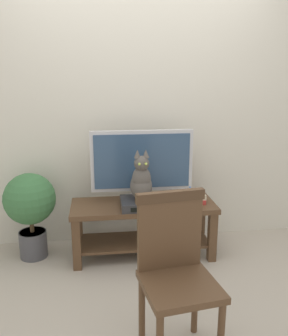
{
  "coord_description": "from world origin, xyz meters",
  "views": [
    {
      "loc": [
        -0.37,
        -2.55,
        1.61
      ],
      "look_at": [
        -0.0,
        0.41,
        0.83
      ],
      "focal_mm": 39.14,
      "sensor_mm": 36.0,
      "label": 1
    }
  ],
  "objects_px": {
    "cat": "(141,181)",
    "book_stack": "(193,198)",
    "wooden_chair": "(175,264)",
    "tv_stand": "(143,219)",
    "media_box": "(141,203)",
    "tv": "(142,163)",
    "potted_plant": "(30,205)"
  },
  "relations": [
    {
      "from": "book_stack",
      "to": "wooden_chair",
      "type": "bearing_deg",
      "value": -109.48
    },
    {
      "from": "media_box",
      "to": "potted_plant",
      "type": "height_order",
      "value": "potted_plant"
    },
    {
      "from": "cat",
      "to": "potted_plant",
      "type": "relative_size",
      "value": 0.57
    },
    {
      "from": "book_stack",
      "to": "potted_plant",
      "type": "distance_m",
      "value": 1.43
    },
    {
      "from": "tv_stand",
      "to": "potted_plant",
      "type": "xyz_separation_m",
      "value": [
        -0.98,
        0.09,
        0.15
      ]
    },
    {
      "from": "potted_plant",
      "to": "cat",
      "type": "bearing_deg",
      "value": -10.95
    },
    {
      "from": "book_stack",
      "to": "cat",
      "type": "bearing_deg",
      "value": -171.0
    },
    {
      "from": "media_box",
      "to": "wooden_chair",
      "type": "distance_m",
      "value": 1.09
    },
    {
      "from": "cat",
      "to": "wooden_chair",
      "type": "bearing_deg",
      "value": -86.48
    },
    {
      "from": "tv",
      "to": "potted_plant",
      "type": "bearing_deg",
      "value": -179.35
    },
    {
      "from": "tv_stand",
      "to": "media_box",
      "type": "distance_m",
      "value": 0.2
    },
    {
      "from": "media_box",
      "to": "cat",
      "type": "xyz_separation_m",
      "value": [
        0.0,
        -0.01,
        0.2
      ]
    },
    {
      "from": "potted_plant",
      "to": "book_stack",
      "type": "bearing_deg",
      "value": -4.4
    },
    {
      "from": "wooden_chair",
      "to": "tv_stand",
      "type": "bearing_deg",
      "value": 91.88
    },
    {
      "from": "wooden_chair",
      "to": "book_stack",
      "type": "height_order",
      "value": "wooden_chair"
    },
    {
      "from": "wooden_chair",
      "to": "potted_plant",
      "type": "height_order",
      "value": "wooden_chair"
    },
    {
      "from": "cat",
      "to": "book_stack",
      "type": "height_order",
      "value": "cat"
    },
    {
      "from": "tv_stand",
      "to": "cat",
      "type": "height_order",
      "value": "cat"
    },
    {
      "from": "tv_stand",
      "to": "tv",
      "type": "relative_size",
      "value": 1.4
    },
    {
      "from": "tv_stand",
      "to": "tv",
      "type": "distance_m",
      "value": 0.5
    },
    {
      "from": "media_box",
      "to": "cat",
      "type": "relative_size",
      "value": 0.78
    },
    {
      "from": "tv",
      "to": "book_stack",
      "type": "distance_m",
      "value": 0.55
    },
    {
      "from": "potted_plant",
      "to": "tv_stand",
      "type": "bearing_deg",
      "value": -5.09
    },
    {
      "from": "tv_stand",
      "to": "media_box",
      "type": "xyz_separation_m",
      "value": [
        -0.03,
        -0.08,
        0.18
      ]
    },
    {
      "from": "media_box",
      "to": "book_stack",
      "type": "height_order",
      "value": "book_stack"
    },
    {
      "from": "media_box",
      "to": "cat",
      "type": "bearing_deg",
      "value": -85.67
    },
    {
      "from": "book_stack",
      "to": "tv_stand",
      "type": "bearing_deg",
      "value": 177.13
    },
    {
      "from": "tv",
      "to": "book_stack",
      "type": "xyz_separation_m",
      "value": [
        0.45,
        -0.12,
        -0.3
      ]
    },
    {
      "from": "tv_stand",
      "to": "potted_plant",
      "type": "relative_size",
      "value": 1.63
    },
    {
      "from": "book_stack",
      "to": "potted_plant",
      "type": "bearing_deg",
      "value": 175.6
    },
    {
      "from": "tv",
      "to": "media_box",
      "type": "relative_size",
      "value": 2.6
    },
    {
      "from": "tv_stand",
      "to": "tv",
      "type": "xyz_separation_m",
      "value": [
        0.0,
        0.1,
        0.49
      ]
    }
  ]
}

